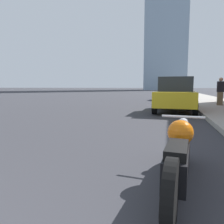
# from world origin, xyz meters

# --- Properties ---
(sidewalk) EXTENTS (3.47, 240.00, 0.15)m
(sidewalk) POSITION_xyz_m (5.39, 40.00, 0.07)
(sidewalk) COLOR #9E998E
(sidewalk) RESTS_ON ground_plane
(motorcycle) EXTENTS (0.62, 2.34, 0.78)m
(motorcycle) POSITION_xyz_m (2.46, 3.41, 0.39)
(motorcycle) COLOR black
(motorcycle) RESTS_ON ground_plane
(parked_car_yellow) EXTENTS (2.01, 4.07, 1.65)m
(parked_car_yellow) POSITION_xyz_m (2.63, 11.67, 0.82)
(parked_car_yellow) COLOR gold
(parked_car_yellow) RESTS_ON ground_plane
(parked_car_blue) EXTENTS (2.05, 4.13, 1.71)m
(parked_car_blue) POSITION_xyz_m (2.57, 21.76, 0.84)
(parked_car_blue) COLOR #1E3899
(parked_car_blue) RESTS_ON ground_plane
(pedestrian) EXTENTS (0.36, 0.22, 1.57)m
(pedestrian) POSITION_xyz_m (5.16, 14.27, 0.94)
(pedestrian) COLOR brown
(pedestrian) RESTS_ON sidewalk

